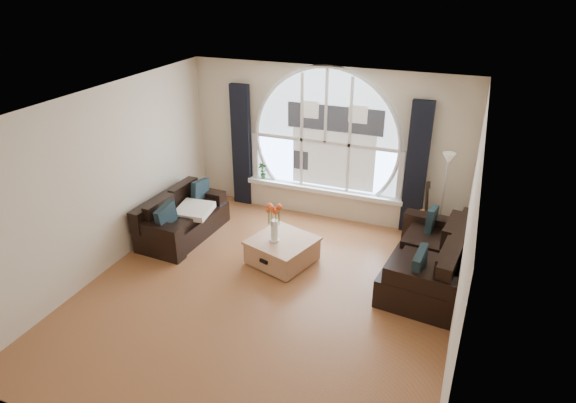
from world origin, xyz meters
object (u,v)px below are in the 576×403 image
object	(u,v)px
guitar	(426,208)
sofa_right	(427,258)
sofa_left	(183,215)
vase_flowers	(274,218)
potted_plant	(263,170)
floor_lamp	(442,201)
coffee_chest	(282,250)

from	to	relation	value
guitar	sofa_right	bearing A→B (deg)	-106.35
sofa_left	vase_flowers	size ratio (longest dim) A/B	2.35
vase_flowers	potted_plant	size ratio (longest dim) A/B	2.17
vase_flowers	potted_plant	xyz separation A→B (m)	(-1.00, 1.84, -0.07)
sofa_left	floor_lamp	size ratio (longest dim) A/B	1.03
vase_flowers	sofa_right	bearing A→B (deg)	8.64
vase_flowers	guitar	bearing A→B (deg)	39.86
sofa_left	sofa_right	bearing A→B (deg)	4.89
coffee_chest	guitar	distance (m)	2.54
floor_lamp	potted_plant	world-z (taller)	floor_lamp
sofa_right	guitar	bearing A→B (deg)	105.35
sofa_right	guitar	size ratio (longest dim) A/B	1.80
coffee_chest	floor_lamp	xyz separation A→B (m)	(2.18, 1.43, 0.58)
vase_flowers	floor_lamp	xyz separation A→B (m)	(2.28, 1.51, 0.02)
floor_lamp	potted_plant	distance (m)	3.30
coffee_chest	vase_flowers	world-z (taller)	vase_flowers
guitar	potted_plant	size ratio (longest dim) A/B	3.28
sofa_right	coffee_chest	bearing A→B (deg)	-166.22
guitar	potted_plant	bearing A→B (deg)	152.25
vase_flowers	guitar	distance (m)	2.66
coffee_chest	vase_flowers	size ratio (longest dim) A/B	1.27
coffee_chest	potted_plant	distance (m)	2.14
vase_flowers	floor_lamp	distance (m)	2.73
sofa_right	vase_flowers	bearing A→B (deg)	-164.65
sofa_left	vase_flowers	xyz separation A→B (m)	(1.78, -0.24, 0.38)
sofa_left	vase_flowers	world-z (taller)	vase_flowers
vase_flowers	floor_lamp	world-z (taller)	floor_lamp
floor_lamp	potted_plant	xyz separation A→B (m)	(-3.28, 0.34, -0.09)
vase_flowers	guitar	world-z (taller)	vase_flowers
coffee_chest	vase_flowers	distance (m)	0.58
guitar	floor_lamp	bearing A→B (deg)	-61.73
vase_flowers	floor_lamp	bearing A→B (deg)	33.43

